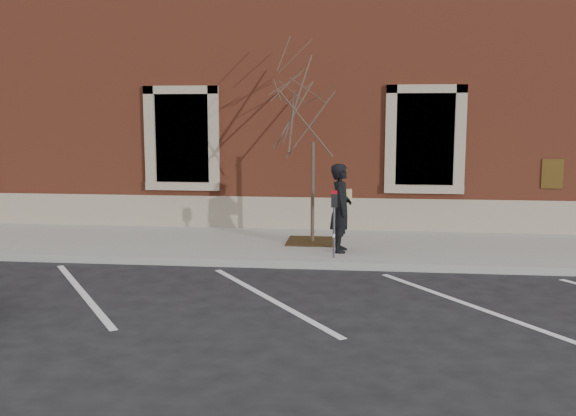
# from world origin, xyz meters

# --- Properties ---
(ground) EXTENTS (120.00, 120.00, 0.00)m
(ground) POSITION_xyz_m (0.00, 0.00, 0.00)
(ground) COLOR #28282B
(ground) RESTS_ON ground
(sidewalk_near) EXTENTS (40.00, 3.50, 0.15)m
(sidewalk_near) POSITION_xyz_m (0.00, 1.75, 0.07)
(sidewalk_near) COLOR #A6A59C
(sidewalk_near) RESTS_ON ground
(curb_near) EXTENTS (40.00, 0.12, 0.15)m
(curb_near) POSITION_xyz_m (0.00, -0.05, 0.07)
(curb_near) COLOR #9E9E99
(curb_near) RESTS_ON ground
(parking_stripes) EXTENTS (28.00, 4.40, 0.01)m
(parking_stripes) POSITION_xyz_m (0.00, -2.20, 0.00)
(parking_stripes) COLOR silver
(parking_stripes) RESTS_ON ground
(building_civic) EXTENTS (40.00, 8.62, 8.00)m
(building_civic) POSITION_xyz_m (0.00, 7.74, 4.00)
(building_civic) COLOR brown
(building_civic) RESTS_ON ground
(man) EXTENTS (0.46, 0.68, 1.84)m
(man) POSITION_xyz_m (1.07, 0.92, 1.07)
(man) COLOR black
(man) RESTS_ON sidewalk_near
(parking_meter) EXTENTS (0.12, 0.09, 1.36)m
(parking_meter) POSITION_xyz_m (0.96, 0.29, 1.09)
(parking_meter) COLOR #595B60
(parking_meter) RESTS_ON sidewalk_near
(tree_grate) EXTENTS (1.13, 1.13, 0.03)m
(tree_grate) POSITION_xyz_m (0.41, 1.87, 0.16)
(tree_grate) COLOR #3B2912
(tree_grate) RESTS_ON sidewalk_near
(sapling) EXTENTS (2.44, 2.44, 4.07)m
(sapling) POSITION_xyz_m (0.41, 1.87, 3.00)
(sapling) COLOR brown
(sapling) RESTS_ON sidewalk_near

